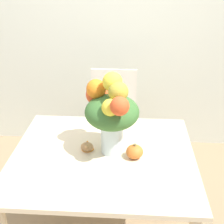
{
  "coord_description": "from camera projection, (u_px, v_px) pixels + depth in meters",
  "views": [
    {
      "loc": [
        0.16,
        -1.59,
        1.83
      ],
      "look_at": [
        0.05,
        0.04,
        1.03
      ],
      "focal_mm": 50.0,
      "sensor_mm": 36.0,
      "label": 1
    }
  ],
  "objects": [
    {
      "name": "wall_back",
      "position": [
        116.0,
        15.0,
        2.94
      ],
      "size": [
        8.0,
        0.06,
        2.7
      ],
      "color": "silver",
      "rests_on": "ground_plane"
    },
    {
      "name": "dining_table",
      "position": [
        103.0,
        169.0,
        1.95
      ],
      "size": [
        1.11,
        0.98,
        0.76
      ],
      "color": "beige",
      "rests_on": "ground_plane"
    },
    {
      "name": "flower_vase",
      "position": [
        110.0,
        111.0,
        1.81
      ],
      "size": [
        0.33,
        0.41,
        0.52
      ],
      "color": "silver",
      "rests_on": "dining_table"
    },
    {
      "name": "pumpkin",
      "position": [
        135.0,
        152.0,
        1.85
      ],
      "size": [
        0.1,
        0.1,
        0.09
      ],
      "color": "orange",
      "rests_on": "dining_table"
    },
    {
      "name": "turkey_figurine",
      "position": [
        87.0,
        146.0,
        1.93
      ],
      "size": [
        0.08,
        0.11,
        0.06
      ],
      "color": "#A87A4C",
      "rests_on": "dining_table"
    },
    {
      "name": "dining_chair_near_window",
      "position": [
        113.0,
        125.0,
        2.77
      ],
      "size": [
        0.42,
        0.42,
        0.98
      ],
      "rotation": [
        0.0,
        0.0,
        0.0
      ],
      "color": "silver",
      "rests_on": "ground_plane"
    }
  ]
}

